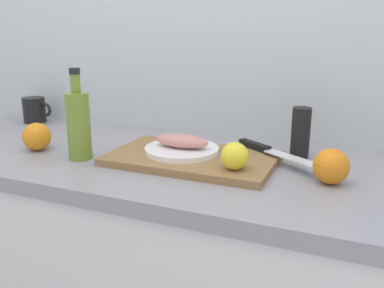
% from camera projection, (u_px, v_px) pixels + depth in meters
% --- Properties ---
extents(back_wall, '(3.20, 0.05, 2.50)m').
position_uv_depth(back_wall, '(246.00, 28.00, 1.30)').
color(back_wall, silver).
rests_on(back_wall, ground_plane).
extents(cutting_board, '(0.44, 0.27, 0.02)m').
position_uv_depth(cutting_board, '(192.00, 158.00, 1.11)').
color(cutting_board, olive).
rests_on(cutting_board, kitchen_counter).
extents(white_plate, '(0.20, 0.20, 0.01)m').
position_uv_depth(white_plate, '(182.00, 150.00, 1.13)').
color(white_plate, white).
rests_on(white_plate, cutting_board).
extents(fish_fillet, '(0.15, 0.07, 0.04)m').
position_uv_depth(fish_fillet, '(182.00, 141.00, 1.12)').
color(fish_fillet, tan).
rests_on(fish_fillet, white_plate).
extents(chef_knife, '(0.26, 0.18, 0.02)m').
position_uv_depth(chef_knife, '(268.00, 150.00, 1.12)').
color(chef_knife, silver).
rests_on(chef_knife, cutting_board).
extents(lemon_0, '(0.07, 0.07, 0.07)m').
position_uv_depth(lemon_0, '(235.00, 156.00, 0.99)').
color(lemon_0, yellow).
rests_on(lemon_0, cutting_board).
extents(olive_oil_bottle, '(0.06, 0.06, 0.25)m').
position_uv_depth(olive_oil_bottle, '(78.00, 124.00, 1.12)').
color(olive_oil_bottle, olive).
rests_on(olive_oil_bottle, kitchen_counter).
extents(coffee_mug_1, '(0.12, 0.08, 0.10)m').
position_uv_depth(coffee_mug_1, '(35.00, 110.00, 1.57)').
color(coffee_mug_1, black).
rests_on(coffee_mug_1, kitchen_counter).
extents(orange_2, '(0.08, 0.08, 0.08)m').
position_uv_depth(orange_2, '(331.00, 166.00, 0.95)').
color(orange_2, orange).
rests_on(orange_2, kitchen_counter).
extents(orange_3, '(0.08, 0.08, 0.08)m').
position_uv_depth(orange_3, '(37.00, 137.00, 1.21)').
color(orange_3, orange).
rests_on(orange_3, kitchen_counter).
extents(pepper_mill, '(0.05, 0.05, 0.14)m').
position_uv_depth(pepper_mill, '(301.00, 133.00, 1.14)').
color(pepper_mill, black).
rests_on(pepper_mill, kitchen_counter).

